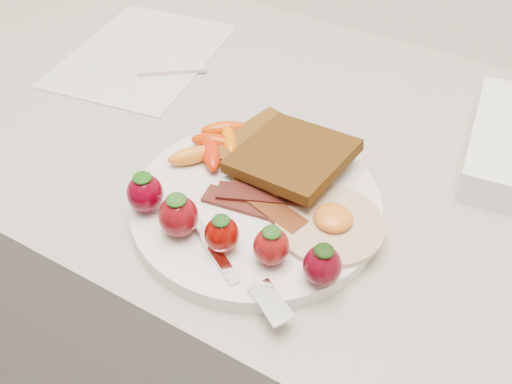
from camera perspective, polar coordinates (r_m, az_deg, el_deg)
The scene contains 11 objects.
counter at distance 1.06m, azimuth 2.60°, elevation -13.95°, with size 2.00×0.60×0.90m, color gray.
plate at distance 0.62m, azimuth 0.00°, elevation -1.27°, with size 0.27×0.27×0.02m, color silver.
toast_lower at distance 0.66m, azimuth 1.71°, elevation 4.11°, with size 0.11×0.11×0.01m, color #452B0F.
toast_upper at distance 0.63m, azimuth 3.68°, elevation 3.62°, with size 0.11×0.11×0.01m, color black.
fried_egg at distance 0.59m, azimuth 7.50°, elevation -3.01°, with size 0.14×0.14×0.02m.
bacon_strips at distance 0.60m, azimuth 0.33°, elevation -0.91°, with size 0.12×0.07×0.01m.
baby_carrots at distance 0.67m, azimuth -4.24°, elevation 4.75°, with size 0.07×0.11×0.02m.
strawberries at distance 0.55m, azimuth -3.72°, elevation -3.52°, with size 0.24×0.06×0.05m.
fork at distance 0.54m, azimuth -2.08°, elevation -7.54°, with size 0.17×0.09×0.00m.
paper_sheet at distance 0.90m, azimuth -11.29°, elevation 13.35°, with size 0.20×0.27×0.00m, color beige.
notepad at distance 0.90m, azimuth -8.45°, elevation 14.07°, with size 0.10×0.14×0.01m, color beige.
Camera 1 is at (0.25, 1.19, 1.35)m, focal length 40.00 mm.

